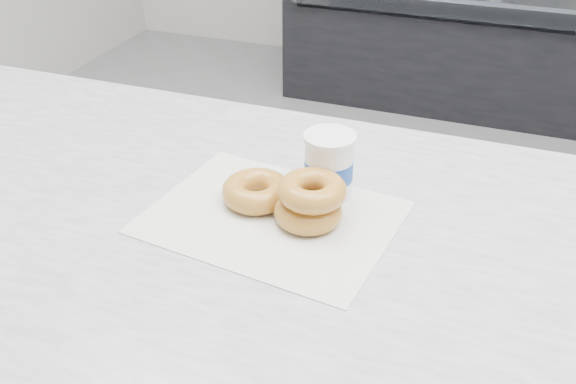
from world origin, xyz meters
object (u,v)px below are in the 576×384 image
(coffee_cup, at_px, (329,165))
(donut_stack, at_px, (310,201))
(donut_single, at_px, (256,191))
(display_case, at_px, (536,10))

(coffee_cup, bearing_deg, donut_stack, -113.60)
(coffee_cup, bearing_deg, donut_single, -170.87)
(donut_stack, xyz_separation_m, coffee_cup, (0.00, 0.08, 0.02))
(display_case, xyz_separation_m, donut_stack, (-0.29, -2.68, 0.44))
(donut_stack, bearing_deg, donut_single, 166.64)
(display_case, height_order, coffee_cup, display_case)
(display_case, relative_size, coffee_cup, 23.58)
(display_case, bearing_deg, donut_single, -98.04)
(donut_single, distance_m, donut_stack, 0.09)
(donut_single, xyz_separation_m, donut_stack, (0.09, -0.02, 0.02))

